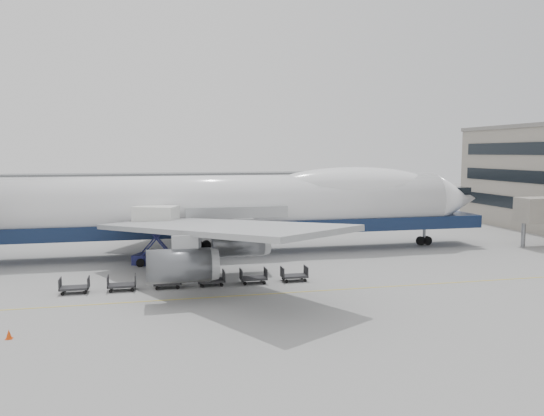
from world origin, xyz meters
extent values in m
plane|color=gray|center=(0.00, 0.00, 0.00)|extent=(260.00, 260.00, 0.00)
cube|color=gold|center=(0.00, -6.00, 0.01)|extent=(60.00, 0.15, 0.01)
cylinder|color=slate|center=(36.00, 8.00, 1.50)|extent=(0.50, 0.50, 3.00)
cube|color=slate|center=(-10.00, 70.00, 3.50)|extent=(110.00, 8.00, 7.00)
cylinder|color=white|center=(0.00, 12.00, 5.70)|extent=(52.00, 6.40, 6.40)
cube|color=#101E3C|center=(1.00, 12.00, 3.14)|extent=(60.00, 5.76, 1.50)
cone|color=white|center=(29.00, 12.00, 5.70)|extent=(6.00, 6.40, 6.40)
ellipsoid|color=white|center=(15.60, 12.00, 7.46)|extent=(20.67, 5.78, 4.56)
cube|color=#9EA0A3|center=(-3.00, -2.28, 5.10)|extent=(20.35, 26.74, 2.26)
cube|color=#9EA0A3|center=(-3.00, 26.28, 5.10)|extent=(20.35, 26.74, 2.26)
cylinder|color=#595B60|center=(-6.00, 31.00, 2.90)|extent=(4.80, 2.60, 2.60)
cylinder|color=#595B60|center=(0.00, 22.00, 2.90)|extent=(4.80, 2.60, 2.60)
cylinder|color=#595B60|center=(0.00, 2.00, 2.90)|extent=(4.80, 2.60, 2.60)
cylinder|color=#595B60|center=(-6.00, -7.00, 2.90)|extent=(4.80, 2.60, 2.60)
cylinder|color=slate|center=(25.00, 12.00, 1.25)|extent=(0.36, 0.36, 2.50)
cylinder|color=black|center=(25.00, 12.00, 0.55)|extent=(1.10, 0.45, 1.10)
cylinder|color=slate|center=(-3.00, 9.00, 1.25)|extent=(0.36, 0.36, 2.50)
cylinder|color=black|center=(-3.00, 9.00, 0.55)|extent=(1.10, 0.45, 1.10)
cylinder|color=slate|center=(-3.00, 15.00, 1.25)|extent=(0.36, 0.36, 2.50)
cylinder|color=black|center=(-3.00, 15.00, 0.55)|extent=(1.10, 0.45, 1.10)
cube|color=#1B1D52|center=(-7.49, 7.77, 0.51)|extent=(5.10, 3.93, 1.01)
cube|color=silver|center=(-7.49, 7.77, 5.00)|extent=(4.84, 3.94, 2.02)
cube|color=#1B1D52|center=(-7.49, 6.76, 2.80)|extent=(3.04, 1.48, 3.63)
cube|color=#1B1D52|center=(-7.49, 8.79, 2.80)|extent=(3.04, 1.48, 3.63)
cube|color=slate|center=(-7.49, 9.24, 5.00)|extent=(2.47, 1.93, 0.15)
cylinder|color=black|center=(-9.15, 6.85, 0.41)|extent=(0.83, 0.32, 0.83)
cylinder|color=black|center=(-9.15, 8.69, 0.41)|extent=(0.83, 0.32, 0.83)
cylinder|color=black|center=(-5.84, 6.85, 0.41)|extent=(0.83, 0.32, 0.83)
cylinder|color=black|center=(-5.84, 8.69, 0.41)|extent=(0.83, 0.32, 0.83)
cone|color=#DC420B|center=(-16.68, -12.59, 0.30)|extent=(0.38, 0.38, 0.60)
cube|color=#DC420B|center=(-16.68, -12.59, 0.02)|extent=(0.41, 0.41, 0.03)
cube|color=#2D2D30|center=(-14.19, -2.23, 0.45)|extent=(2.30, 1.35, 0.18)
cube|color=#2D2D30|center=(-15.29, -2.23, 0.85)|extent=(0.08, 1.35, 0.90)
cube|color=#2D2D30|center=(-13.09, -2.23, 0.85)|extent=(0.08, 1.35, 0.90)
cylinder|color=black|center=(-15.04, -2.78, 0.15)|extent=(0.30, 0.12, 0.30)
cylinder|color=black|center=(-15.04, -1.68, 0.15)|extent=(0.30, 0.12, 0.30)
cylinder|color=black|center=(-13.34, -2.78, 0.15)|extent=(0.30, 0.12, 0.30)
cylinder|color=black|center=(-13.34, -1.68, 0.15)|extent=(0.30, 0.12, 0.30)
cube|color=#2D2D30|center=(-10.47, -2.23, 0.45)|extent=(2.30, 1.35, 0.18)
cube|color=#2D2D30|center=(-11.57, -2.23, 0.85)|extent=(0.08, 1.35, 0.90)
cube|color=#2D2D30|center=(-9.37, -2.23, 0.85)|extent=(0.08, 1.35, 0.90)
cylinder|color=black|center=(-11.32, -2.78, 0.15)|extent=(0.30, 0.12, 0.30)
cylinder|color=black|center=(-11.32, -1.68, 0.15)|extent=(0.30, 0.12, 0.30)
cylinder|color=black|center=(-9.62, -2.78, 0.15)|extent=(0.30, 0.12, 0.30)
cylinder|color=black|center=(-9.62, -1.68, 0.15)|extent=(0.30, 0.12, 0.30)
cube|color=#2D2D30|center=(-6.76, -2.23, 0.45)|extent=(2.30, 1.35, 0.18)
cube|color=#2D2D30|center=(-7.86, -2.23, 0.85)|extent=(0.08, 1.35, 0.90)
cube|color=#2D2D30|center=(-5.66, -2.23, 0.85)|extent=(0.08, 1.35, 0.90)
cylinder|color=black|center=(-7.61, -2.78, 0.15)|extent=(0.30, 0.12, 0.30)
cylinder|color=black|center=(-7.61, -1.68, 0.15)|extent=(0.30, 0.12, 0.30)
cylinder|color=black|center=(-5.91, -2.78, 0.15)|extent=(0.30, 0.12, 0.30)
cylinder|color=black|center=(-5.91, -1.68, 0.15)|extent=(0.30, 0.12, 0.30)
cube|color=#2D2D30|center=(-3.04, -2.23, 0.45)|extent=(2.30, 1.35, 0.18)
cube|color=#2D2D30|center=(-4.14, -2.23, 0.85)|extent=(0.08, 1.35, 0.90)
cube|color=#2D2D30|center=(-1.94, -2.23, 0.85)|extent=(0.08, 1.35, 0.90)
cylinder|color=black|center=(-3.89, -2.78, 0.15)|extent=(0.30, 0.12, 0.30)
cylinder|color=black|center=(-3.89, -1.68, 0.15)|extent=(0.30, 0.12, 0.30)
cylinder|color=black|center=(-2.19, -2.78, 0.15)|extent=(0.30, 0.12, 0.30)
cylinder|color=black|center=(-2.19, -1.68, 0.15)|extent=(0.30, 0.12, 0.30)
cube|color=#2D2D30|center=(0.68, -2.23, 0.45)|extent=(2.30, 1.35, 0.18)
cube|color=#2D2D30|center=(-0.42, -2.23, 0.85)|extent=(0.08, 1.35, 0.90)
cube|color=#2D2D30|center=(1.78, -2.23, 0.85)|extent=(0.08, 1.35, 0.90)
cylinder|color=black|center=(-0.17, -2.78, 0.15)|extent=(0.30, 0.12, 0.30)
cylinder|color=black|center=(-0.17, -1.68, 0.15)|extent=(0.30, 0.12, 0.30)
cylinder|color=black|center=(1.53, -2.78, 0.15)|extent=(0.30, 0.12, 0.30)
cylinder|color=black|center=(1.53, -1.68, 0.15)|extent=(0.30, 0.12, 0.30)
cube|color=#2D2D30|center=(4.39, -2.23, 0.45)|extent=(2.30, 1.35, 0.18)
cube|color=#2D2D30|center=(3.29, -2.23, 0.85)|extent=(0.08, 1.35, 0.90)
cube|color=#2D2D30|center=(5.49, -2.23, 0.85)|extent=(0.08, 1.35, 0.90)
cylinder|color=black|center=(3.54, -2.78, 0.15)|extent=(0.30, 0.12, 0.30)
cylinder|color=black|center=(3.54, -1.68, 0.15)|extent=(0.30, 0.12, 0.30)
cylinder|color=black|center=(5.24, -2.78, 0.15)|extent=(0.30, 0.12, 0.30)
cylinder|color=black|center=(5.24, -1.68, 0.15)|extent=(0.30, 0.12, 0.30)
camera|label=1|loc=(-7.93, -47.06, 11.45)|focal=35.00mm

